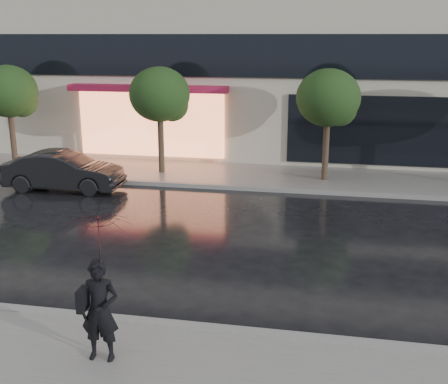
# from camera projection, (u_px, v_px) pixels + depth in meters

# --- Properties ---
(ground) EXTENTS (120.00, 120.00, 0.00)m
(ground) POSITION_uv_depth(u_px,v_px,m) (159.00, 302.00, 11.03)
(ground) COLOR black
(ground) RESTS_ON ground
(sidewalk_far) EXTENTS (60.00, 3.50, 0.12)m
(sidewalk_far) POSITION_uv_depth(u_px,v_px,m) (242.00, 175.00, 20.71)
(sidewalk_far) COLOR slate
(sidewalk_far) RESTS_ON ground
(curb_near) EXTENTS (60.00, 0.25, 0.14)m
(curb_near) POSITION_uv_depth(u_px,v_px,m) (142.00, 323.00, 10.07)
(curb_near) COLOR gray
(curb_near) RESTS_ON ground
(curb_far) EXTENTS (60.00, 0.25, 0.14)m
(curb_far) POSITION_uv_depth(u_px,v_px,m) (234.00, 187.00, 19.05)
(curb_far) COLOR gray
(curb_far) RESTS_ON ground
(tree_far_west) EXTENTS (2.20, 2.20, 3.99)m
(tree_far_west) POSITION_uv_depth(u_px,v_px,m) (10.00, 93.00, 21.36)
(tree_far_west) COLOR #33261C
(tree_far_west) RESTS_ON ground
(tree_mid_west) EXTENTS (2.20, 2.20, 3.99)m
(tree_mid_west) POSITION_uv_depth(u_px,v_px,m) (161.00, 96.00, 20.26)
(tree_mid_west) COLOR #33261C
(tree_mid_west) RESTS_ON ground
(tree_mid_east) EXTENTS (2.20, 2.20, 3.99)m
(tree_mid_east) POSITION_uv_depth(u_px,v_px,m) (330.00, 100.00, 19.17)
(tree_mid_east) COLOR #33261C
(tree_mid_east) RESTS_ON ground
(parked_car) EXTENTS (4.02, 1.51, 1.31)m
(parked_car) POSITION_uv_depth(u_px,v_px,m) (63.00, 171.00, 18.81)
(parked_car) COLOR black
(parked_car) RESTS_ON ground
(pedestrian_with_umbrella) EXTENTS (1.04, 1.06, 2.40)m
(pedestrian_with_umbrella) POSITION_uv_depth(u_px,v_px,m) (99.00, 265.00, 8.47)
(pedestrian_with_umbrella) COLOR black
(pedestrian_with_umbrella) RESTS_ON sidewalk_near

